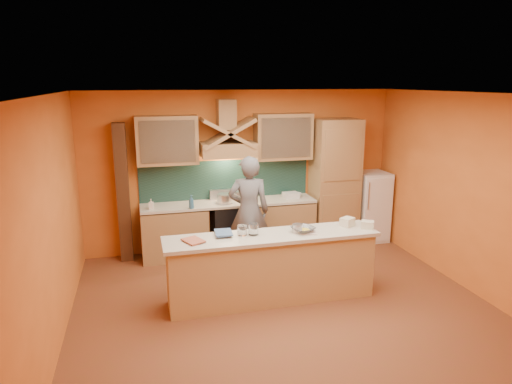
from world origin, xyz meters
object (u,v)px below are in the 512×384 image
object	(u,v)px
stove	(230,228)
person	(249,211)
fridge	(370,206)
mixing_bowl	(303,230)
kitchen_scale	(297,229)

from	to	relation	value
stove	person	distance (m)	0.78
stove	fridge	size ratio (longest dim) A/B	0.69
stove	person	xyz separation A→B (m)	(0.20, -0.61, 0.45)
person	mixing_bowl	xyz separation A→B (m)	(0.44, -1.30, 0.08)
kitchen_scale	mixing_bowl	xyz separation A→B (m)	(0.08, -0.01, -0.01)
stove	mixing_bowl	size ratio (longest dim) A/B	2.97
fridge	kitchen_scale	size ratio (longest dim) A/B	10.94
stove	kitchen_scale	xyz separation A→B (m)	(0.56, -1.90, 0.54)
kitchen_scale	mixing_bowl	size ratio (longest dim) A/B	0.39
mixing_bowl	kitchen_scale	bearing A→B (deg)	172.58
stove	person	world-z (taller)	person
fridge	person	xyz separation A→B (m)	(-2.50, -0.61, 0.25)
fridge	kitchen_scale	bearing A→B (deg)	-138.34
person	mixing_bowl	world-z (taller)	person
person	mixing_bowl	bearing A→B (deg)	119.49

